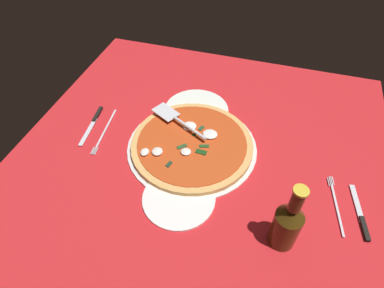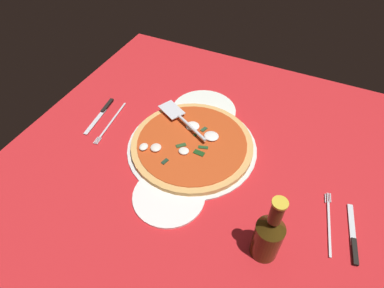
# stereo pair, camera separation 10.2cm
# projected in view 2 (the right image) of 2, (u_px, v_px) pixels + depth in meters

# --- Properties ---
(ground_plane) EXTENTS (1.16, 1.16, 0.01)m
(ground_plane) POSITION_uv_depth(u_px,v_px,m) (199.00, 156.00, 1.01)
(ground_plane) COLOR red
(checker_pattern) EXTENTS (1.16, 1.16, 0.00)m
(checker_pattern) POSITION_uv_depth(u_px,v_px,m) (199.00, 156.00, 1.01)
(checker_pattern) COLOR silver
(checker_pattern) RESTS_ON ground_plane
(pizza_pan) EXTENTS (0.41, 0.41, 0.01)m
(pizza_pan) POSITION_uv_depth(u_px,v_px,m) (192.00, 147.00, 1.03)
(pizza_pan) COLOR silver
(pizza_pan) RESTS_ON ground_plane
(dinner_plate_left) EXTENTS (0.20, 0.20, 0.01)m
(dinner_plate_left) POSITION_uv_depth(u_px,v_px,m) (169.00, 196.00, 0.90)
(dinner_plate_left) COLOR white
(dinner_plate_left) RESTS_ON ground_plane
(dinner_plate_right) EXTENTS (0.23, 0.23, 0.01)m
(dinner_plate_right) POSITION_uv_depth(u_px,v_px,m) (204.00, 111.00, 1.15)
(dinner_plate_right) COLOR white
(dinner_plate_right) RESTS_ON ground_plane
(pizza) EXTENTS (0.39, 0.39, 0.03)m
(pizza) POSITION_uv_depth(u_px,v_px,m) (192.00, 144.00, 1.02)
(pizza) COLOR #E1A75B
(pizza) RESTS_ON pizza_pan
(pizza_server) EXTENTS (0.14, 0.22, 0.01)m
(pizza_server) POSITION_uv_depth(u_px,v_px,m) (181.00, 118.00, 1.06)
(pizza_server) COLOR silver
(pizza_server) RESTS_ON pizza
(place_setting_near) EXTENTS (0.20, 0.16, 0.01)m
(place_setting_near) POSITION_uv_depth(u_px,v_px,m) (341.00, 232.00, 0.83)
(place_setting_near) COLOR silver
(place_setting_near) RESTS_ON ground_plane
(place_setting_far) EXTENTS (0.22, 0.14, 0.01)m
(place_setting_far) POSITION_uv_depth(u_px,v_px,m) (106.00, 118.00, 1.12)
(place_setting_far) COLOR silver
(place_setting_far) RESTS_ON ground_plane
(beer_bottle) EXTENTS (0.07, 0.07, 0.22)m
(beer_bottle) POSITION_uv_depth(u_px,v_px,m) (269.00, 235.00, 0.73)
(beer_bottle) COLOR #402C0C
(beer_bottle) RESTS_ON ground_plane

